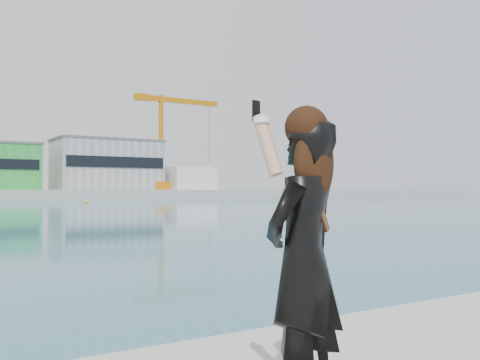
% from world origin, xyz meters
% --- Properties ---
extents(warehouse_grey_right, '(25.50, 15.35, 12.50)m').
position_xyz_m(warehouse_grey_right, '(40.00, 127.98, 8.26)').
color(warehouse_grey_right, gray).
rests_on(warehouse_grey_right, far_quay).
extents(ancillary_shed, '(12.00, 10.00, 6.00)m').
position_xyz_m(ancillary_shed, '(62.00, 126.00, 5.00)').
color(ancillary_shed, silver).
rests_on(ancillary_shed, far_quay).
extents(dock_crane, '(23.00, 4.00, 24.00)m').
position_xyz_m(dock_crane, '(53.20, 122.00, 15.07)').
color(dock_crane, orange).
rests_on(dock_crane, far_quay).
extents(flagpole_right, '(1.28, 0.16, 8.00)m').
position_xyz_m(flagpole_right, '(22.09, 121.00, 6.54)').
color(flagpole_right, silver).
rests_on(flagpole_right, far_quay).
extents(buoy_near, '(0.50, 0.50, 0.50)m').
position_xyz_m(buoy_near, '(20.37, 76.98, 0.00)').
color(buoy_near, '#D7C10B').
rests_on(buoy_near, ground).
extents(woman, '(0.70, 0.58, 1.75)m').
position_xyz_m(woman, '(-0.38, -0.55, 1.69)').
color(woman, black).
rests_on(woman, near_quay).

